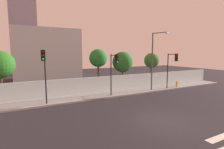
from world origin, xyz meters
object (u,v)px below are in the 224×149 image
Objects in this scene: roadside_tree_midright at (123,62)px; roadside_tree_leftmost at (0,65)px; street_lamp_curbside at (154,57)px; roadside_tree_midleft at (98,58)px; roadside_tree_rightmost at (152,61)px; traffic_light_right at (114,66)px; traffic_light_center at (44,65)px; fire_hydrant at (177,84)px; traffic_light_left at (172,63)px.

roadside_tree_leftmost is at bearing -180.00° from roadside_tree_midright.
street_lamp_curbside reaches higher than roadside_tree_midleft.
roadside_tree_leftmost is 18.30m from roadside_tree_rightmost.
traffic_light_center is at bearing 178.68° from traffic_light_right.
traffic_light_right is 0.91× the size of roadside_tree_midright.
fire_hydrant is (16.58, 0.55, -3.03)m from traffic_light_center.
traffic_light_center is 15.29m from roadside_tree_rightmost.
fire_hydrant is 0.16× the size of roadside_tree_rightmost.
traffic_light_right is 5.81m from street_lamp_curbside.
roadside_tree_leftmost is 0.95× the size of roadside_tree_midleft.
roadside_tree_midright is at bearing 180.00° from roadside_tree_rightmost.
traffic_light_right is (-8.03, 0.15, -0.06)m from traffic_light_left.
traffic_light_left is at bearing -26.23° from roadside_tree_midleft.
roadside_tree_rightmost is at bearing 25.15° from traffic_light_right.
roadside_tree_midleft is (-0.09, 3.85, 0.65)m from traffic_light_right.
roadside_tree_leftmost reaches higher than traffic_light_right.
traffic_light_left is at bearing -155.95° from fire_hydrant.
roadside_tree_midright is 1.04× the size of roadside_tree_rightmost.
roadside_tree_rightmost is at bearing -0.00° from roadside_tree_midright.
street_lamp_curbside is (-2.31, 0.67, 0.82)m from traffic_light_left.
roadside_tree_leftmost is 10.02m from roadside_tree_midleft.
traffic_light_center is 10.65m from roadside_tree_midright.
street_lamp_curbside is (12.35, 0.37, 0.62)m from traffic_light_center.
roadside_tree_midright is at bearing 48.98° from traffic_light_right.
traffic_light_right is 9.06m from roadside_tree_rightmost.
street_lamp_curbside reaches higher than roadside_tree_rightmost.
roadside_tree_rightmost is at bearing 53.36° from street_lamp_curbside.
roadside_tree_leftmost reaches higher than roadside_tree_midright.
roadside_tree_rightmost reaches higher than fire_hydrant.
roadside_tree_leftmost reaches higher than roadside_tree_rightmost.
fire_hydrant is 4.67m from roadside_tree_rightmost.
street_lamp_curbside is 16.18m from roadside_tree_leftmost.
roadside_tree_midright is (-6.60, 3.15, 2.90)m from fire_hydrant.
traffic_light_center is at bearing 178.80° from traffic_light_left.
traffic_light_center is 1.02× the size of roadside_tree_rightmost.
traffic_light_left is at bearing -16.22° from street_lamp_curbside.
roadside_tree_midleft reaches higher than roadside_tree_leftmost.
fire_hydrant is at bearing 2.45° from street_lamp_curbside.
traffic_light_left is at bearing -40.52° from roadside_tree_midright.
roadside_tree_rightmost is at bearing 0.00° from roadside_tree_midleft.
traffic_light_center is 6.21× the size of fire_hydrant.
street_lamp_curbside is at bearing 5.18° from traffic_light_right.
street_lamp_curbside is 4.21m from roadside_tree_rightmost.
traffic_light_center is 5.07m from roadside_tree_leftmost.
traffic_light_right is 3.90m from roadside_tree_midleft.
traffic_light_left is 18.57m from roadside_tree_leftmost.
traffic_light_center is 7.53m from roadside_tree_midleft.
roadside_tree_leftmost is (-18.13, 4.00, 0.15)m from traffic_light_left.
fire_hydrant is (9.95, 0.70, -2.78)m from traffic_light_right.
roadside_tree_midleft reaches higher than traffic_light_center.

